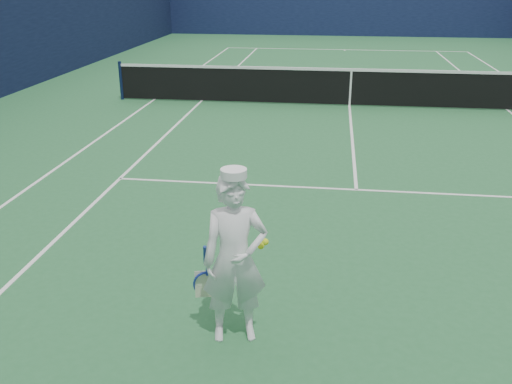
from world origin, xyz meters
TOP-DOWN VIEW (x-y plane):
  - ground at (0.00, 0.00)m, footprint 80.00×80.00m
  - court_markings at (0.00, 0.00)m, footprint 11.03×23.83m
  - windscreen_fence at (0.00, 0.00)m, footprint 20.12×36.12m
  - tennis_net at (0.00, 0.00)m, footprint 12.88×0.09m
  - tennis_player at (-1.32, -10.68)m, footprint 0.83×0.55m

SIDE VIEW (x-z plane):
  - ground at x=0.00m, z-range 0.00..0.00m
  - court_markings at x=0.00m, z-range 0.00..0.01m
  - tennis_net at x=0.00m, z-range 0.02..1.09m
  - tennis_player at x=-1.32m, z-range -0.02..1.75m
  - windscreen_fence at x=0.00m, z-range 0.00..4.00m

